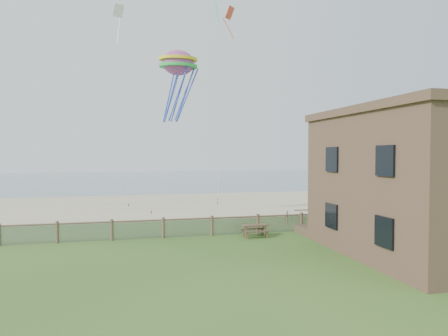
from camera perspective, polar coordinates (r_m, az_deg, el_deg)
The scene contains 10 objects.
ground at distance 19.50m, azimuth 1.92°, elevation -13.09°, with size 160.00×160.00×0.00m, color #2D521C.
sand_beach at distance 40.78m, azimuth -6.30°, elevation -5.16°, with size 72.00×20.00×0.02m, color tan.
ocean at distance 84.46m, azimuth -9.98°, elevation -1.47°, with size 160.00×68.00×0.02m, color slate.
chainlink_fence at distance 25.08m, azimuth -1.74°, elevation -8.40°, with size 36.20×0.20×1.25m, color #493929, non-canonical shape.
motel_deck at distance 29.71m, azimuth 24.31°, elevation -7.53°, with size 15.00×2.00×0.50m, color brown.
picnic_table at distance 24.79m, azimuth 4.43°, elevation -9.04°, with size 1.58×1.19×0.67m, color brown, non-canonical shape.
octopus_kite at distance 32.07m, azimuth -6.54°, elevation 11.93°, with size 3.01×2.13×6.20m, color #FF5F28, non-canonical shape.
kite_white at distance 37.43m, azimuth -14.85°, elevation 19.64°, with size 1.09×0.70×2.82m, color white, non-canonical shape.
kite_red at distance 38.61m, azimuth 0.83°, elevation 20.29°, with size 1.14×0.70×2.56m, color #DB4626, non-canonical shape.
kite_green at distance 42.35m, azimuth -0.91°, elevation 22.82°, with size 1.03×0.70×2.92m, color #38D382, non-canonical shape.
Camera 1 is at (-4.97, -18.16, 5.08)m, focal length 32.00 mm.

